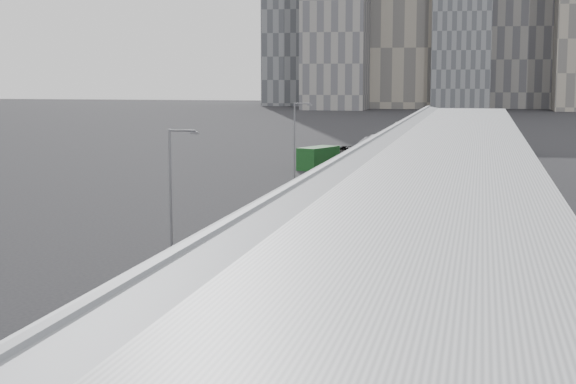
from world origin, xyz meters
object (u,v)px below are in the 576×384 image
(shipping_container, at_px, (318,158))
(suv, at_px, (344,151))
(bus_5, at_px, (337,184))
(bus_9, at_px, (396,141))
(bus_10, at_px, (402,135))
(street_lamp_near, at_px, (173,184))
(street_lamp_far, at_px, (296,137))
(bus_6, at_px, (358,168))
(bus_3, at_px, (269,238))
(bus_1, at_px, (81,378))
(bus_4, at_px, (317,203))
(bus_8, at_px, (383,148))
(bus_7, at_px, (371,157))
(bus_2, at_px, (211,284))

(shipping_container, height_order, suv, shipping_container)
(bus_5, distance_m, suv, 46.31)
(bus_9, height_order, bus_10, bus_9)
(street_lamp_near, distance_m, street_lamp_far, 41.39)
(bus_6, bearing_deg, bus_3, -90.97)
(bus_10, xyz_separation_m, suv, (-6.45, -24.54, -0.89))
(bus_1, bearing_deg, bus_3, 88.98)
(bus_4, distance_m, bus_5, 13.18)
(bus_9, bearing_deg, bus_6, -91.59)
(bus_1, xyz_separation_m, bus_10, (-0.22, 127.19, 0.01))
(bus_4, distance_m, shipping_container, 41.17)
(bus_8, xyz_separation_m, bus_9, (0.66, 13.11, 0.16))
(bus_9, distance_m, street_lamp_far, 45.21)
(bus_7, xyz_separation_m, shipping_container, (-6.87, -0.05, -0.29))
(bus_5, xyz_separation_m, bus_6, (-0.13, 15.62, 0.03))
(bus_4, distance_m, bus_7, 40.56)
(suv, bearing_deg, bus_9, 68.49)
(bus_6, relative_size, suv, 2.28)
(bus_10, relative_size, shipping_container, 2.15)
(bus_2, relative_size, bus_3, 0.90)
(bus_9, bearing_deg, bus_10, 90.76)
(bus_2, xyz_separation_m, shipping_container, (-7.17, 69.28, -0.04))
(bus_7, height_order, bus_8, bus_7)
(bus_7, xyz_separation_m, bus_10, (0.03, 43.01, -0.07))
(bus_6, xyz_separation_m, suv, (-6.31, 30.23, -0.78))
(bus_7, height_order, bus_9, bus_7)
(bus_1, distance_m, street_lamp_near, 28.20)
(bus_6, xyz_separation_m, shipping_container, (-6.76, 11.72, -0.10))
(bus_2, distance_m, bus_7, 69.33)
(bus_5, bearing_deg, bus_6, 86.93)
(bus_7, height_order, bus_10, bus_7)
(bus_1, distance_m, bus_8, 100.08)
(bus_6, relative_size, shipping_container, 2.00)
(bus_3, distance_m, bus_4, 16.48)
(bus_7, distance_m, suv, 19.57)
(bus_4, distance_m, suv, 59.43)
(bus_3, bearing_deg, bus_5, 88.20)
(bus_5, xyz_separation_m, shipping_container, (-6.89, 27.34, -0.08))
(bus_9, bearing_deg, bus_3, -90.86)
(bus_6, xyz_separation_m, bus_7, (0.11, 11.77, 0.19))
(bus_1, xyz_separation_m, street_lamp_far, (-6.79, 68.66, 3.56))
(bus_1, relative_size, street_lamp_near, 1.55)
(bus_8, height_order, street_lamp_far, street_lamp_far)
(bus_8, bearing_deg, bus_3, -89.94)
(bus_7, xyz_separation_m, suv, (-6.42, 18.46, -0.97))
(bus_2, relative_size, bus_6, 0.96)
(bus_4, xyz_separation_m, bus_8, (-0.74, 56.44, -0.09))
(bus_7, bearing_deg, bus_10, 87.43)
(bus_4, bearing_deg, street_lamp_far, 105.44)
(bus_10, bearing_deg, bus_3, -92.89)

